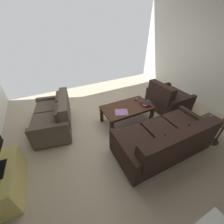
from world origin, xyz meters
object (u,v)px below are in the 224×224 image
(end_table, at_px, (210,124))
(tv_remote, at_px, (137,99))
(sofa_main, at_px, (165,140))
(loveseat_near, at_px, (55,117))
(tv_stand, at_px, (5,181))
(loose_magazine, at_px, (121,112))
(coffee_table, at_px, (127,109))
(book_stack, at_px, (146,103))
(armchair_side, at_px, (167,99))
(coffee_mug, at_px, (210,118))

(end_table, height_order, tv_remote, end_table)
(sofa_main, relative_size, loveseat_near, 1.32)
(loveseat_near, distance_m, end_table, 3.40)
(tv_stand, bearing_deg, loose_magazine, -167.12)
(tv_remote, xyz_separation_m, loose_magazine, (0.66, 0.34, -0.01))
(sofa_main, xyz_separation_m, coffee_table, (0.12, -1.16, 0.04))
(book_stack, bearing_deg, sofa_main, 70.86)
(armchair_side, xyz_separation_m, book_stack, (0.84, 0.10, 0.14))
(coffee_mug, bearing_deg, tv_stand, -9.17)
(end_table, distance_m, book_stack, 1.40)
(loose_magazine, bearing_deg, armchair_side, -61.98)
(end_table, relative_size, loose_magazine, 1.80)
(coffee_table, relative_size, coffee_mug, 11.93)
(armchair_side, xyz_separation_m, tv_remote, (0.90, -0.22, 0.11))
(coffee_mug, relative_size, tv_remote, 0.69)
(loveseat_near, xyz_separation_m, book_stack, (-2.11, 0.65, 0.13))
(coffee_mug, bearing_deg, armchair_side, -96.25)
(coffee_mug, bearing_deg, loveseat_near, -32.51)
(end_table, xyz_separation_m, loose_magazine, (1.47, -1.17, 0.03))
(tv_stand, relative_size, book_stack, 3.11)
(loveseat_near, bearing_deg, tv_remote, 170.83)
(coffee_mug, bearing_deg, sofa_main, -5.24)
(end_table, bearing_deg, sofa_main, -7.04)
(end_table, bearing_deg, coffee_table, -46.60)
(armchair_side, height_order, loose_magazine, armchair_side)
(end_table, height_order, loose_magazine, end_table)
(book_stack, bearing_deg, end_table, 122.50)
(armchair_side, xyz_separation_m, loose_magazine, (1.55, 0.12, 0.11))
(end_table, bearing_deg, loose_magazine, -38.43)
(armchair_side, height_order, tv_remote, armchair_side)
(loveseat_near, height_order, book_stack, loveseat_near)
(armchair_side, relative_size, tv_remote, 6.72)
(tv_remote, distance_m, loose_magazine, 0.74)
(tv_remote, relative_size, loose_magazine, 0.51)
(tv_stand, xyz_separation_m, loose_magazine, (-2.30, -0.53, 0.19))
(end_table, bearing_deg, tv_stand, -9.64)
(end_table, height_order, armchair_side, armchair_side)
(loose_magazine, bearing_deg, sofa_main, -137.22)
(armchair_side, height_order, coffee_mug, armchair_side)
(end_table, xyz_separation_m, tv_remote, (0.81, -1.50, 0.04))
(sofa_main, distance_m, tv_remote, 1.40)
(coffee_table, distance_m, coffee_mug, 1.74)
(tv_remote, bearing_deg, loveseat_near, -9.17)
(end_table, xyz_separation_m, book_stack, (0.75, -1.18, 0.06))
(sofa_main, relative_size, end_table, 3.55)
(sofa_main, relative_size, tv_remote, 12.53)
(armchair_side, relative_size, coffee_mug, 9.75)
(coffee_table, distance_m, end_table, 1.79)
(sofa_main, relative_size, coffee_mug, 18.19)
(end_table, height_order, coffee_mug, coffee_mug)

